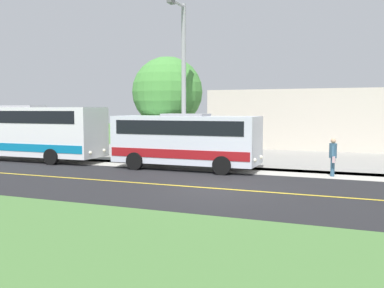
{
  "coord_description": "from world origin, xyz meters",
  "views": [
    {
      "loc": [
        15.4,
        4.92,
        3.12
      ],
      "look_at": [
        -3.5,
        -2.38,
        1.4
      ],
      "focal_mm": 39.24,
      "sensor_mm": 36.0,
      "label": 1
    }
  ],
  "objects_px": {
    "pedestrian_with_bags": "(333,156)",
    "street_light_pole": "(183,79)",
    "transit_bus_rear": "(17,130)",
    "tree_curbside": "(167,92)",
    "shuttle_bus_front": "(186,139)",
    "commercial_building": "(363,119)"
  },
  "relations": [
    {
      "from": "tree_curbside",
      "to": "commercial_building",
      "type": "bearing_deg",
      "value": 141.68
    },
    {
      "from": "transit_bus_rear",
      "to": "pedestrian_with_bags",
      "type": "xyz_separation_m",
      "value": [
        -0.33,
        18.27,
        -0.87
      ]
    },
    {
      "from": "transit_bus_rear",
      "to": "tree_curbside",
      "type": "distance_m",
      "value": 9.49
    },
    {
      "from": "street_light_pole",
      "to": "transit_bus_rear",
      "type": "bearing_deg",
      "value": -88.11
    },
    {
      "from": "transit_bus_rear",
      "to": "commercial_building",
      "type": "height_order",
      "value": "commercial_building"
    },
    {
      "from": "shuttle_bus_front",
      "to": "commercial_building",
      "type": "distance_m",
      "value": 19.0
    },
    {
      "from": "pedestrian_with_bags",
      "to": "street_light_pole",
      "type": "distance_m",
      "value": 8.36
    },
    {
      "from": "transit_bus_rear",
      "to": "pedestrian_with_bags",
      "type": "distance_m",
      "value": 18.3
    },
    {
      "from": "commercial_building",
      "to": "shuttle_bus_front",
      "type": "bearing_deg",
      "value": -27.37
    },
    {
      "from": "pedestrian_with_bags",
      "to": "commercial_building",
      "type": "xyz_separation_m",
      "value": [
        -16.55,
        1.55,
        1.35
      ]
    },
    {
      "from": "transit_bus_rear",
      "to": "tree_curbside",
      "type": "xyz_separation_m",
      "value": [
        -2.87,
        8.76,
        2.27
      ]
    },
    {
      "from": "street_light_pole",
      "to": "commercial_building",
      "type": "relative_size",
      "value": 0.36
    },
    {
      "from": "tree_curbside",
      "to": "commercial_building",
      "type": "relative_size",
      "value": 0.26
    },
    {
      "from": "shuttle_bus_front",
      "to": "pedestrian_with_bags",
      "type": "bearing_deg",
      "value": 92.54
    },
    {
      "from": "transit_bus_rear",
      "to": "pedestrian_with_bags",
      "type": "height_order",
      "value": "transit_bus_rear"
    },
    {
      "from": "transit_bus_rear",
      "to": "commercial_building",
      "type": "distance_m",
      "value": 26.03
    },
    {
      "from": "tree_curbside",
      "to": "pedestrian_with_bags",
      "type": "bearing_deg",
      "value": 75.02
    },
    {
      "from": "transit_bus_rear",
      "to": "tree_curbside",
      "type": "relative_size",
      "value": 1.87
    },
    {
      "from": "shuttle_bus_front",
      "to": "street_light_pole",
      "type": "relative_size",
      "value": 0.89
    },
    {
      "from": "transit_bus_rear",
      "to": "street_light_pole",
      "type": "distance_m",
      "value": 11.16
    },
    {
      "from": "shuttle_bus_front",
      "to": "pedestrian_with_bags",
      "type": "distance_m",
      "value": 7.22
    },
    {
      "from": "pedestrian_with_bags",
      "to": "street_light_pole",
      "type": "height_order",
      "value": "street_light_pole"
    }
  ]
}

